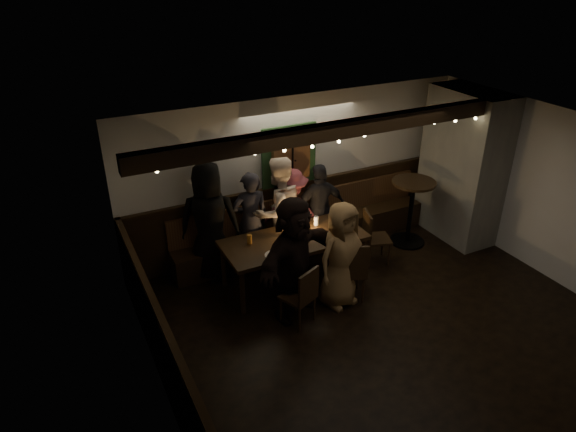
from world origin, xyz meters
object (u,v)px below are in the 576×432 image
dining_table (294,242)px  person_g (341,255)px  person_a (210,222)px  person_d (291,213)px  high_top (411,204)px  person_f (294,258)px  chair_near_left (303,293)px  person_e (320,208)px  chair_near_right (351,269)px  person_b (251,220)px  person_c (278,211)px  chair_end (372,234)px

dining_table → person_g: bearing=-65.1°
person_a → person_d: bearing=-156.4°
high_top → person_d: person_d is taller
person_a → person_f: person_a is taller
chair_near_left → person_e: 2.04m
chair_near_right → high_top: size_ratio=0.83×
person_b → person_g: person_b is taller
person_d → person_e: bearing=-166.8°
chair_near_left → chair_near_right: chair_near_right is taller
person_c → person_g: 1.44m
person_e → person_f: person_f is taller
person_g → person_d: bearing=77.9°
chair_near_left → person_f: bearing=87.2°
chair_near_right → person_b: 1.79m
dining_table → person_c: (0.06, 0.66, 0.20)m
person_c → chair_near_left: bearing=65.9°
person_a → person_b: size_ratio=1.16×
dining_table → person_d: size_ratio=1.41×
person_f → person_a: bearing=92.0°
chair_near_right → person_a: 2.22m
chair_near_right → person_f: (-0.85, 0.12, 0.35)m
person_a → dining_table: bearing=166.7°
chair_end → person_d: (-1.06, 0.82, 0.26)m
chair_end → person_d: person_d is taller
person_c → person_d: 0.34m
chair_near_left → person_c: person_c is taller
chair_near_right → chair_end: bearing=39.8°
person_d → person_g: (0.01, -1.53, 0.03)m
chair_end → high_top: high_top is taller
chair_near_left → chair_near_right: 0.88m
chair_near_right → person_d: 1.59m
person_b → person_f: (0.04, -1.41, 0.08)m
chair_near_left → high_top: 2.94m
person_b → person_g: (0.73, -1.50, -0.02)m
person_c → person_a: bearing=-14.6°
person_c → person_d: bearing=-166.8°
chair_near_left → person_e: person_e is taller
person_c → person_d: person_c is taller
high_top → person_a: person_a is taller
person_e → person_f: size_ratio=0.87×
person_b → person_d: (0.72, 0.03, -0.05)m
high_top → person_c: 2.34m
dining_table → person_c: bearing=85.2°
person_f → person_d: bearing=40.3°
chair_near_left → person_a: (-0.69, 1.69, 0.44)m
person_d → person_c: bearing=46.8°
high_top → person_b: person_b is taller
person_a → person_f: 1.58m
chair_near_left → person_a: person_a is taller
chair_near_left → chair_end: (1.75, 0.90, 0.01)m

